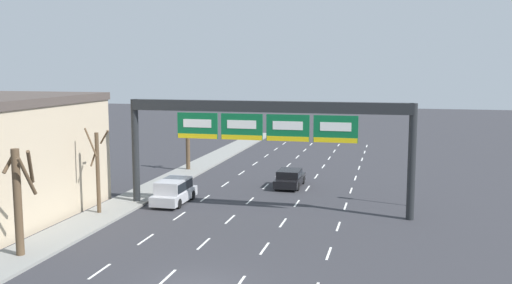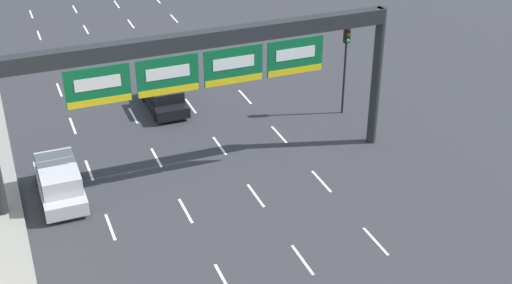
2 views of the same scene
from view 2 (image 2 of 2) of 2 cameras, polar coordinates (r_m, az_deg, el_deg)
The scene contains 5 objects.
lane_dashes at distance 33.78m, azimuth -4.20°, elevation -2.71°, with size 10.02×67.00×0.01m.
sign_gantry at distance 31.22m, azimuth -4.59°, elevation 6.37°, with size 18.58×0.70×7.12m.
car_black at distance 40.07m, azimuth -7.37°, elevation 3.61°, with size 1.86×4.30×1.38m.
suv_silver at distance 32.78m, azimuth -15.47°, elevation -2.94°, with size 1.86×4.37×1.68m.
traffic_light_near_gantry at distance 38.45m, azimuth 7.21°, elevation 7.11°, with size 0.30×0.35×5.03m.
Camera 2 is at (-8.32, -14.14, 17.55)m, focal length 50.00 mm.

